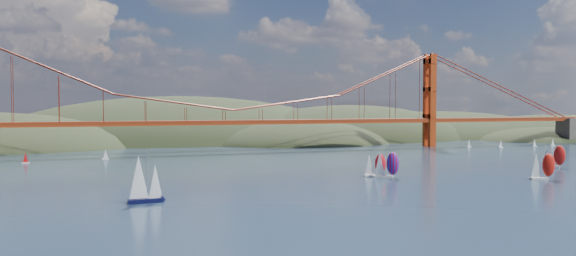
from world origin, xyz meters
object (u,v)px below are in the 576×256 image
Objects in this scene: racer_rwb at (386,164)px; sloop_navy at (144,179)px; racer_0 at (374,164)px; racer_2 at (553,156)px; racer_1 at (542,166)px.

sloop_navy is at bearing -141.99° from racer_rwb.
sloop_navy reaches higher than racer_0.
racer_2 is (79.68, 0.96, 0.54)m from racer_0.
racer_rwb is at bearing 11.31° from sloop_navy.
racer_2 is at bearing 11.72° from racer_0.
racer_2 is (30.87, 26.58, 0.05)m from racer_1.
racer_1 is at bearing -16.67° from racer_0.
racer_1 reaches higher than racer_0.
racer_1 is (48.81, -25.62, 0.49)m from racer_0.
sloop_navy is 1.36× the size of racer_rwb.
racer_1 is 1.00× the size of racer_rwb.
racer_0 is at bearing 14.34° from sloop_navy.
racer_2 reaches higher than racer_0.
racer_1 is 51.33m from racer_rwb.
racer_2 is 1.01× the size of racer_rwb.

